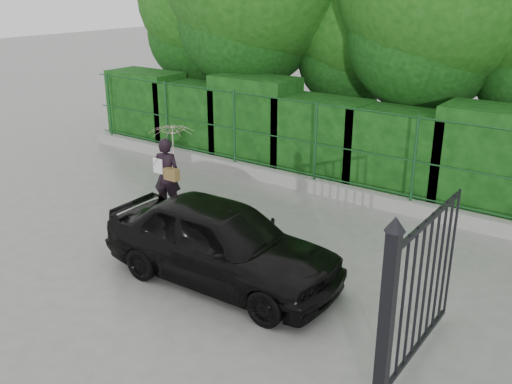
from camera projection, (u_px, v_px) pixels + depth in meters
The scene contains 7 objects.
ground at pixel (163, 259), 9.95m from camera, with size 80.00×80.00×0.00m, color gray.
kerb at pixel (299, 182), 13.32m from camera, with size 14.00×0.25×0.30m, color #9E9E99.
fence at pixel (309, 140), 12.83m from camera, with size 14.13×0.06×1.80m.
hedge at pixel (319, 137), 13.82m from camera, with size 14.20×1.20×2.30m.
gate at pixel (404, 298), 6.46m from camera, with size 0.22×2.33×2.36m.
woman at pixel (170, 155), 11.57m from camera, with size 0.95×0.93×1.89m.
car at pixel (221, 242), 9.04m from camera, with size 1.61×4.01×1.37m, color black.
Camera 1 is at (6.54, -6.28, 4.57)m, focal length 40.00 mm.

